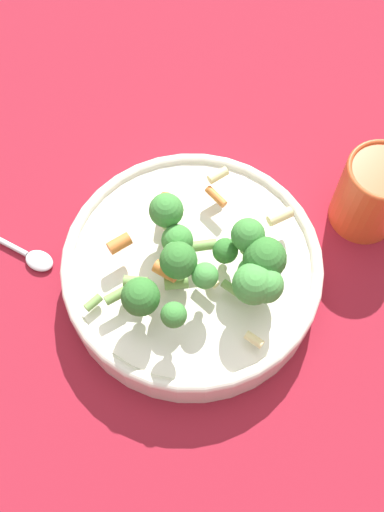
% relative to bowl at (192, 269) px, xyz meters
% --- Properties ---
extents(ground_plane, '(3.00, 3.00, 0.00)m').
position_rel_bowl_xyz_m(ground_plane, '(0.00, 0.00, -0.03)').
color(ground_plane, maroon).
extents(bowl, '(0.30, 0.30, 0.05)m').
position_rel_bowl_xyz_m(bowl, '(0.00, 0.00, 0.00)').
color(bowl, silver).
rests_on(bowl, ground_plane).
extents(pasta_salad, '(0.20, 0.22, 0.07)m').
position_rel_bowl_xyz_m(pasta_salad, '(-0.03, 0.01, 0.06)').
color(pasta_salad, '#8CB766').
rests_on(pasta_salad, bowl).
extents(cup, '(0.08, 0.08, 0.10)m').
position_rel_bowl_xyz_m(cup, '(-0.15, -0.18, 0.02)').
color(cup, '#CC4C23').
rests_on(cup, ground_plane).
extents(spoon, '(0.17, 0.03, 0.01)m').
position_rel_bowl_xyz_m(spoon, '(0.21, 0.07, -0.02)').
color(spoon, silver).
rests_on(spoon, ground_plane).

